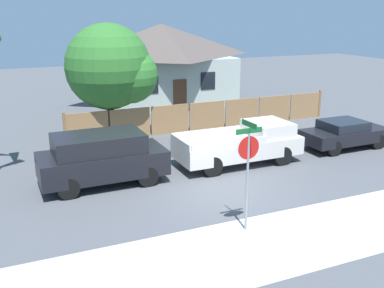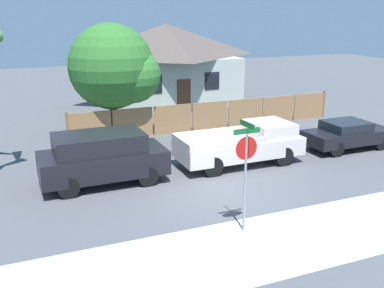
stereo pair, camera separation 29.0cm
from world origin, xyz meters
The scene contains 9 objects.
ground_plane centered at (0.00, 0.00, 0.00)m, with size 80.00×80.00×0.00m, color #4C4F54.
sidewalk_strip centered at (0.00, -3.60, 0.00)m, with size 36.00×3.20×0.01m.
wooden_fence centered at (3.33, 8.15, 0.74)m, with size 14.83×0.12×1.58m.
house centered at (3.69, 16.02, 2.72)m, with size 9.22×6.87×5.24m.
oak_tree centered at (-1.42, 8.93, 3.35)m, with size 4.39×4.18×5.54m.
red_suv centered at (-3.54, 2.56, 1.02)m, with size 4.51×2.04×1.89m.
orange_pickup centered at (2.27, 2.57, 0.83)m, with size 5.16×2.03×1.65m.
parked_sedan centered at (7.62, 2.56, 0.69)m, with size 4.09×1.78×1.30m.
stop_sign centered at (-0.58, -2.62, 2.16)m, with size 0.82×0.74×3.21m.
Camera 2 is at (-6.45, -12.86, 6.08)m, focal length 42.00 mm.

